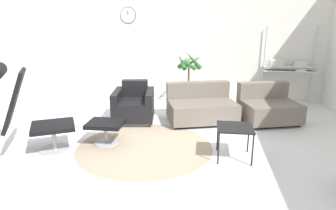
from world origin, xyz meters
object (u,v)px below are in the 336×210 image
lounge_chair (25,105)px  couch_low (201,108)px  ottoman (106,127)px  couch_second (268,108)px  shelf_unit (288,67)px  potted_plant (189,83)px  armchair_red (134,106)px  side_table (235,130)px

lounge_chair → couch_low: (2.34, 1.76, -0.46)m
ottoman → couch_second: (2.63, 1.40, -0.01)m
couch_second → shelf_unit: (0.64, 1.36, 0.58)m
ottoman → potted_plant: bearing=64.9°
armchair_red → potted_plant: size_ratio=0.72×
side_table → potted_plant: 2.72m
lounge_chair → ottoman: (0.93, 0.48, -0.44)m
armchair_red → side_table: (1.72, -1.39, 0.13)m
couch_second → couch_low: bearing=-10.3°
couch_second → potted_plant: 1.81m
couch_second → armchair_red: bearing=-10.0°
lounge_chair → side_table: (2.82, 0.22, -0.30)m
lounge_chair → shelf_unit: shelf_unit is taller
armchair_red → potted_plant: (0.93, 1.22, 0.21)m
lounge_chair → couch_second: bearing=90.5°
potted_plant → shelf_unit: bearing=10.9°
armchair_red → shelf_unit: 3.55m
armchair_red → ottoman: bearing=74.5°
armchair_red → couch_low: 1.25m
ottoman → potted_plant: size_ratio=0.43×
armchair_red → side_table: armchair_red is taller
lounge_chair → couch_second: size_ratio=1.10×
couch_low → potted_plant: size_ratio=1.13×
ottoman → couch_second: 2.98m
ottoman → couch_second: couch_second is taller
couch_second → shelf_unit: size_ratio=0.68×
ottoman → couch_low: 1.89m
potted_plant → shelf_unit: shelf_unit is taller
potted_plant → side_table: bearing=-73.2°
side_table → shelf_unit: 3.35m
shelf_unit → potted_plant: bearing=-169.1°
ottoman → potted_plant: 2.60m
couch_second → potted_plant: (-1.53, 0.94, 0.23)m
ottoman → potted_plant: (1.10, 2.34, 0.22)m
side_table → couch_low: bearing=107.5°
side_table → couch_second: bearing=65.9°
couch_low → couch_second: size_ratio=1.20×
couch_low → couch_second: (1.23, 0.13, 0.00)m
shelf_unit → couch_second: bearing=-115.0°
ottoman → shelf_unit: bearing=40.2°
couch_second → side_table: couch_second is taller
lounge_chair → potted_plant: size_ratio=1.04×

